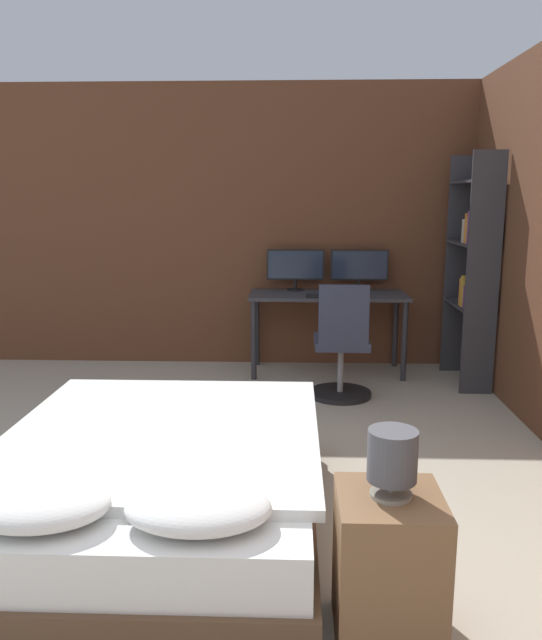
{
  "coord_description": "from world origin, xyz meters",
  "views": [
    {
      "loc": [
        0.2,
        -1.72,
        1.64
      ],
      "look_at": [
        0.04,
        2.78,
        0.75
      ],
      "focal_mm": 35.0,
      "sensor_mm": 36.0,
      "label": 1
    }
  ],
  "objects": [
    {
      "name": "bed",
      "position": [
        -0.45,
        1.11,
        0.25
      ],
      "size": [
        1.55,
        1.96,
        0.57
      ],
      "color": "brown",
      "rests_on": "ground_plane"
    },
    {
      "name": "desk",
      "position": [
        0.52,
        4.02,
        0.66
      ],
      "size": [
        1.46,
        0.6,
        0.76
      ],
      "color": "#38383D",
      "rests_on": "ground_plane"
    },
    {
      "name": "monitor_left",
      "position": [
        0.22,
        4.22,
        0.99
      ],
      "size": [
        0.55,
        0.16,
        0.39
      ],
      "color": "black",
      "rests_on": "desk"
    },
    {
      "name": "keyboard",
      "position": [
        0.52,
        3.83,
        0.77
      ],
      "size": [
        0.41,
        0.13,
        0.02
      ],
      "color": "black",
      "rests_on": "desk"
    },
    {
      "name": "nightstand",
      "position": [
        0.56,
        0.39,
        0.29
      ],
      "size": [
        0.39,
        0.4,
        0.57
      ],
      "color": "brown",
      "rests_on": "ground_plane"
    },
    {
      "name": "office_chair",
      "position": [
        0.6,
        3.25,
        0.39
      ],
      "size": [
        0.52,
        0.52,
        0.97
      ],
      "color": "black",
      "rests_on": "ground_plane"
    },
    {
      "name": "bookshelf",
      "position": [
        1.75,
        3.69,
        1.09
      ],
      "size": [
        0.27,
        0.74,
        2.01
      ],
      "color": "#333338",
      "rests_on": "ground_plane"
    },
    {
      "name": "computer_mouse",
      "position": [
        0.82,
        3.83,
        0.77
      ],
      "size": [
        0.07,
        0.05,
        0.04
      ],
      "color": "black",
      "rests_on": "desk"
    },
    {
      "name": "wall_back",
      "position": [
        0.0,
        4.39,
        1.35
      ],
      "size": [
        12.0,
        0.06,
        2.7
      ],
      "color": "brown",
      "rests_on": "ground_plane"
    },
    {
      "name": "monitor_right",
      "position": [
        0.83,
        4.22,
        0.99
      ],
      "size": [
        0.55,
        0.16,
        0.39
      ],
      "color": "black",
      "rests_on": "desk"
    },
    {
      "name": "bedside_lamp",
      "position": [
        0.56,
        0.39,
        0.72
      ],
      "size": [
        0.18,
        0.18,
        0.25
      ],
      "color": "gray",
      "rests_on": "nightstand"
    }
  ]
}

